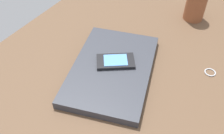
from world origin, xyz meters
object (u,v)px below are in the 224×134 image
Objects in this scene: key_ring at (210,72)px; pen_cup at (196,6)px; laptop_closed at (112,69)px; cell_phone_on_laptop at (116,61)px.

pen_cup is (24.29, 13.18, 4.95)cm from key_ring.
cell_phone_on_laptop is at bearing -18.53° from laptop_closed.
cell_phone_on_laptop is 3.79× the size of key_ring.
key_ring is (12.36, -24.15, -2.63)cm from cell_phone_on_laptop.
cell_phone_on_laptop reaches higher than key_ring.
laptop_closed is 28.09cm from key_ring.
laptop_closed is at bearing 120.30° from key_ring.
cell_phone_on_laptop reaches higher than laptop_closed.
cell_phone_on_laptop is 38.33cm from pen_cup.
cell_phone_on_laptop is at bearing 117.11° from key_ring.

